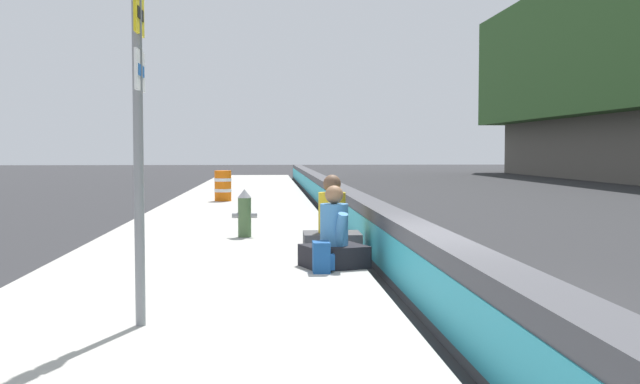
{
  "coord_description": "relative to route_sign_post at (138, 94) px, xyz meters",
  "views": [
    {
      "loc": [
        -8.03,
        1.77,
        1.73
      ],
      "look_at": [
        3.96,
        0.93,
        1.06
      ],
      "focal_mm": 42.28,
      "sensor_mm": 36.0,
      "label": 1
    }
  ],
  "objects": [
    {
      "name": "jersey_barrier",
      "position": [
        1.17,
        -2.91,
        -1.81
      ],
      "size": [
        76.0,
        0.45,
        0.85
      ],
      "color": "#47474C",
      "rests_on": "ground_plane"
    },
    {
      "name": "route_sign_post",
      "position": [
        0.0,
        0.0,
        0.0
      ],
      "size": [
        0.44,
        0.09,
        3.6
      ],
      "color": "gray",
      "rests_on": "sidewalk_strip"
    },
    {
      "name": "construction_barrel",
      "position": [
        16.76,
        0.24,
        -1.61
      ],
      "size": [
        0.54,
        0.54,
        0.95
      ],
      "color": "orange",
      "rests_on": "sidewalk_strip"
    },
    {
      "name": "sidewalk_strip",
      "position": [
        1.17,
        -0.27,
        -2.16
      ],
      "size": [
        80.0,
        4.4,
        0.14
      ],
      "primitive_type": "cube",
      "color": "#A8A59E",
      "rests_on": "ground_plane"
    },
    {
      "name": "ground_plane",
      "position": [
        1.17,
        -2.92,
        -2.23
      ],
      "size": [
        160.0,
        160.0,
        0.0
      ],
      "primitive_type": "plane",
      "color": "#2B2B2D",
      "rests_on": "ground"
    },
    {
      "name": "seated_person_foreground",
      "position": [
        3.27,
        -2.05,
        -1.75
      ],
      "size": [
        0.9,
        0.98,
        1.11
      ],
      "color": "black",
      "rests_on": "sidewalk_strip"
    },
    {
      "name": "backpack",
      "position": [
        2.85,
        -1.85,
        -1.9
      ],
      "size": [
        0.32,
        0.28,
        0.4
      ],
      "color": "navy",
      "rests_on": "sidewalk_strip"
    },
    {
      "name": "fire_hydrant",
      "position": [
        6.93,
        -0.73,
        -1.65
      ],
      "size": [
        0.26,
        0.46,
        0.88
      ],
      "color": "#47663D",
      "rests_on": "sidewalk_strip"
    },
    {
      "name": "seated_person_middle",
      "position": [
        4.59,
        -2.13,
        -1.71
      ],
      "size": [
        0.78,
        0.88,
        1.22
      ],
      "color": "#424247",
      "rests_on": "sidewalk_strip"
    }
  ]
}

